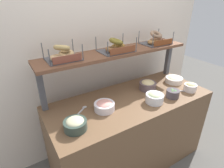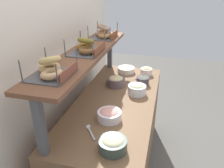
{
  "view_description": "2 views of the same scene",
  "coord_description": "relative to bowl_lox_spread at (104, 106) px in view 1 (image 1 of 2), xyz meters",
  "views": [
    {
      "loc": [
        -0.99,
        -1.23,
        1.8
      ],
      "look_at": [
        -0.18,
        0.06,
        1.04
      ],
      "focal_mm": 29.19,
      "sensor_mm": 36.0,
      "label": 1
    },
    {
      "loc": [
        -1.67,
        -0.4,
        1.82
      ],
      "look_at": [
        -0.04,
        0.03,
        1.02
      ],
      "focal_mm": 34.71,
      "sensor_mm": 36.0,
      "label": 2
    }
  ],
  "objects": [
    {
      "name": "bowl_veggie_mix",
      "position": [
        0.7,
        -0.17,
        -0.0
      ],
      "size": [
        0.13,
        0.13,
        0.09
      ],
      "color": "#433C42",
      "rests_on": "deli_counter"
    },
    {
      "name": "bowl_scallion_spread",
      "position": [
        0.48,
        -0.14,
        0.01
      ],
      "size": [
        0.17,
        0.17,
        0.11
      ],
      "color": "silver",
      "rests_on": "deli_counter"
    },
    {
      "name": "bowl_lox_spread",
      "position": [
        0.0,
        0.0,
        0.0
      ],
      "size": [
        0.19,
        0.19,
        0.09
      ],
      "color": "silver",
      "rests_on": "deli_counter"
    },
    {
      "name": "bowl_potato_salad",
      "position": [
        0.99,
        0.06,
        -0.01
      ],
      "size": [
        0.2,
        0.2,
        0.08
      ],
      "color": "white",
      "rests_on": "deli_counter"
    },
    {
      "name": "back_wall",
      "position": [
        0.32,
        0.57,
        0.31
      ],
      "size": [
        2.88,
        0.06,
        2.4
      ],
      "primitive_type": "cube",
      "color": "beige",
      "rests_on": "ground_plane"
    },
    {
      "name": "bagel_basket_cinnamon_raisin",
      "position": [
        0.3,
        0.28,
        0.43
      ],
      "size": [
        0.33,
        0.26,
        0.14
      ],
      "color": "#4C4C51",
      "rests_on": "upper_shelf"
    },
    {
      "name": "deli_counter",
      "position": [
        0.32,
        0.02,
        -0.47
      ],
      "size": [
        1.68,
        0.7,
        0.85
      ],
      "primitive_type": "cube",
      "color": "brown",
      "rests_on": "ground_plane"
    },
    {
      "name": "bowl_egg_salad",
      "position": [
        0.97,
        -0.17,
        0.0
      ],
      "size": [
        0.13,
        0.13,
        0.1
      ],
      "color": "white",
      "rests_on": "deli_counter"
    },
    {
      "name": "ground_plane",
      "position": [
        0.32,
        0.02,
        -0.89
      ],
      "size": [
        8.0,
        8.0,
        0.0
      ],
      "primitive_type": "plane",
      "color": "#595651"
    },
    {
      "name": "bagel_basket_sesame",
      "position": [
        -0.23,
        0.31,
        0.43
      ],
      "size": [
        0.29,
        0.26,
        0.15
      ],
      "color": "#4C4C51",
      "rests_on": "upper_shelf"
    },
    {
      "name": "shelf_riser_right",
      "position": [
        1.1,
        0.29,
        0.16
      ],
      "size": [
        0.05,
        0.05,
        0.4
      ],
      "primitive_type": "cube",
      "color": "#4C4C51",
      "rests_on": "deli_counter"
    },
    {
      "name": "upper_shelf",
      "position": [
        0.32,
        0.29,
        0.37
      ],
      "size": [
        1.64,
        0.32,
        0.03
      ],
      "primitive_type": "cube",
      "color": "brown",
      "rests_on": "shelf_riser_left"
    },
    {
      "name": "shelf_riser_left",
      "position": [
        -0.46,
        0.29,
        0.16
      ],
      "size": [
        0.05,
        0.05,
        0.4
      ],
      "primitive_type": "cube",
      "color": "#4C4C51",
      "rests_on": "deli_counter"
    },
    {
      "name": "bowl_tuna_salad",
      "position": [
        -0.32,
        -0.11,
        0.0
      ],
      "size": [
        0.18,
        0.18,
        0.1
      ],
      "color": "#34453C",
      "rests_on": "deli_counter"
    },
    {
      "name": "serving_spoon_by_edge",
      "position": [
        0.9,
        -0.15,
        -0.04
      ],
      "size": [
        0.15,
        0.12,
        0.01
      ],
      "color": "#B7B7BC",
      "rests_on": "deli_counter"
    },
    {
      "name": "serving_spoon_near_plate",
      "position": [
        -0.17,
        0.1,
        -0.04
      ],
      "size": [
        0.15,
        0.12,
        0.01
      ],
      "color": "#B7B7BC",
      "rests_on": "deli_counter"
    },
    {
      "name": "bagel_basket_everything",
      "position": [
        0.84,
        0.29,
        0.43
      ],
      "size": [
        0.31,
        0.27,
        0.15
      ],
      "color": "#4C4C51",
      "rests_on": "upper_shelf"
    },
    {
      "name": "bowl_hummus",
      "position": [
        0.6,
        0.09,
        0.01
      ],
      "size": [
        0.18,
        0.18,
        0.11
      ],
      "color": "#58484C",
      "rests_on": "deli_counter"
    }
  ]
}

